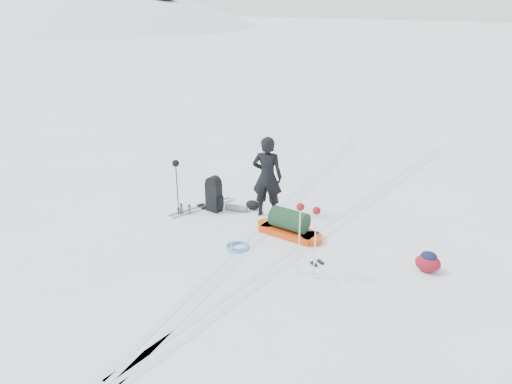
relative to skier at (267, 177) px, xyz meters
The scene contains 13 objects.
ground 1.58m from the skier, 74.08° to the right, with size 200.00×200.00×0.00m, color white.
ski_tracks 1.41m from the skier, 18.11° to the right, with size 3.38×17.97×0.01m.
skier is the anchor object (origin of this frame).
pulk_sled 1.42m from the skier, 38.14° to the right, with size 1.66×0.66×0.62m.
expedition_rucksack 1.40m from the skier, 163.70° to the right, with size 0.96×0.52×0.90m.
ski_poles_black 2.18m from the skier, 153.74° to the right, with size 0.17×0.17×1.39m.
ski_poles_silver 2.94m from the skier, 47.71° to the right, with size 0.47×0.17×1.49m.
touring_skis_grey 1.95m from the skier, 167.03° to the right, with size 0.95×1.81×0.07m.
touring_skis_white 2.77m from the skier, 39.58° to the right, with size 1.50×1.07×0.06m.
rope_coil 2.06m from the skier, 82.16° to the right, with size 0.56×0.56×0.06m.
small_daypack 4.14m from the skier, 12.03° to the right, with size 0.61×0.58×0.42m.
thermos_pair 2.19m from the skier, 153.42° to the right, with size 0.28×0.16×0.27m.
stuff_sack 1.02m from the skier, 162.11° to the left, with size 0.43×0.37×0.23m.
Camera 1 is at (4.79, -8.71, 5.05)m, focal length 35.00 mm.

